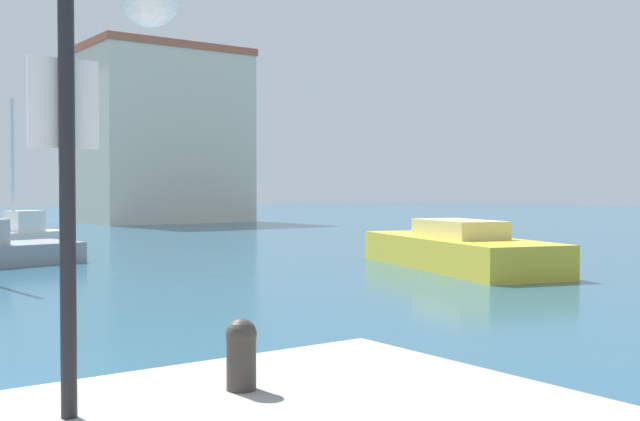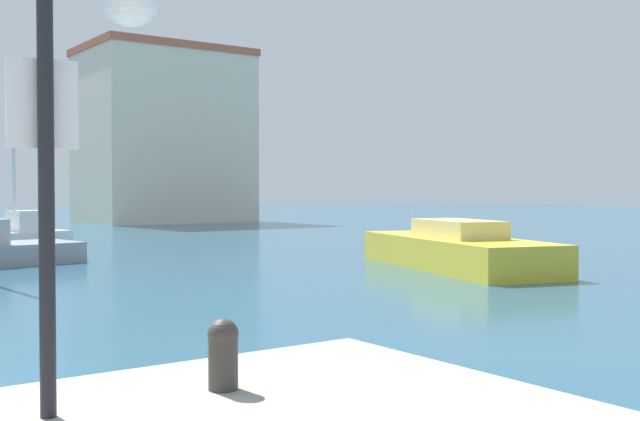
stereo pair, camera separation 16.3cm
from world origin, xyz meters
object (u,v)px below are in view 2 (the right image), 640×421
at_px(motorboat_yellow_mid_harbor, 456,250).
at_px(mooring_bollard, 223,351).
at_px(sailboat_white_far_left, 17,236).
at_px(lamppost, 45,8).

bearing_deg(motorboat_yellow_mid_harbor, mooring_bollard, -141.05).
distance_m(mooring_bollard, motorboat_yellow_mid_harbor, 17.70).
distance_m(mooring_bollard, sailboat_white_far_left, 26.59).
relative_size(lamppost, motorboat_yellow_mid_harbor, 0.49).
relative_size(lamppost, mooring_bollard, 7.99).
xyz_separation_m(mooring_bollard, motorboat_yellow_mid_harbor, (13.76, 11.12, -0.61)).
xyz_separation_m(mooring_bollard, sailboat_white_far_left, (5.27, 26.05, -0.63)).
distance_m(lamppost, motorboat_yellow_mid_harbor, 18.84).
height_order(mooring_bollard, motorboat_yellow_mid_harbor, motorboat_yellow_mid_harbor).
height_order(lamppost, mooring_bollard, lamppost).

